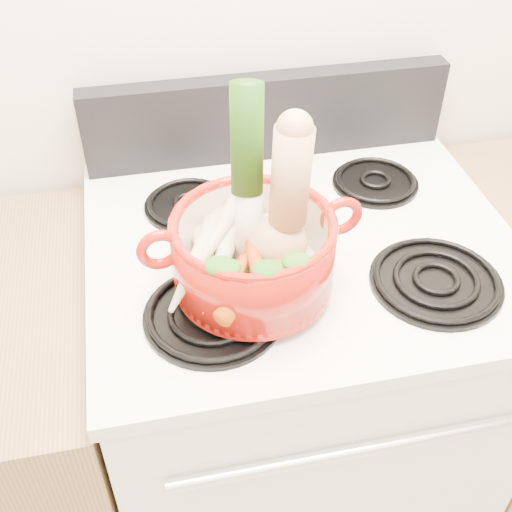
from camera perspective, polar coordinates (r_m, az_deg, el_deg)
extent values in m
cube|color=white|center=(1.53, 3.25, -12.76)|extent=(0.76, 0.65, 0.92)
cube|color=white|center=(1.19, 4.10, 0.93)|extent=(0.78, 0.67, 0.03)
cube|color=black|center=(1.37, 1.01, 12.30)|extent=(0.76, 0.05, 0.18)
cylinder|color=silver|center=(1.09, 8.48, -16.84)|extent=(0.60, 0.02, 0.02)
cylinder|color=black|center=(1.03, -3.85, -5.09)|extent=(0.22, 0.22, 0.02)
cylinder|color=black|center=(1.12, 15.72, -2.05)|extent=(0.22, 0.22, 0.02)
cylinder|color=black|center=(1.25, -5.97, 4.67)|extent=(0.17, 0.17, 0.02)
cylinder|color=black|center=(1.33, 10.56, 6.59)|extent=(0.17, 0.17, 0.02)
cylinder|color=#9C130A|center=(1.02, -0.23, 0.22)|extent=(0.28, 0.28, 0.13)
torus|color=#9C130A|center=(0.97, -8.55, 0.57)|extent=(0.07, 0.02, 0.07)
torus|color=#9C130A|center=(1.03, 7.59, 3.54)|extent=(0.07, 0.02, 0.07)
cylinder|color=white|center=(0.97, -0.68, 6.93)|extent=(0.07, 0.09, 0.32)
ellipsoid|color=tan|center=(1.09, 1.18, 2.48)|extent=(0.08, 0.06, 0.04)
cone|color=beige|center=(1.04, -4.20, 0.01)|extent=(0.08, 0.21, 0.06)
cone|color=beige|center=(1.02, -3.13, -0.55)|extent=(0.12, 0.20, 0.06)
cone|color=beige|center=(1.03, -2.98, 0.65)|extent=(0.06, 0.20, 0.06)
cone|color=beige|center=(1.00, -5.49, -0.59)|extent=(0.13, 0.19, 0.06)
cone|color=#EEE3C2|center=(1.03, -3.75, 1.61)|extent=(0.16, 0.20, 0.06)
cone|color=red|center=(1.01, -1.59, -1.49)|extent=(0.12, 0.17, 0.05)
cone|color=#D75D0A|center=(0.97, -0.73, -2.94)|extent=(0.12, 0.13, 0.04)
cone|color=#CD510A|center=(1.01, 1.45, -0.20)|extent=(0.06, 0.18, 0.05)
cone|color=#CB520A|center=(0.98, -1.73, -1.74)|extent=(0.11, 0.14, 0.04)
cone|color=#C53609|center=(0.99, 0.00, -0.77)|extent=(0.04, 0.18, 0.05)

